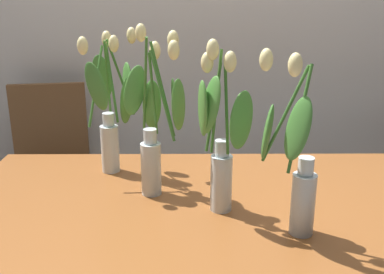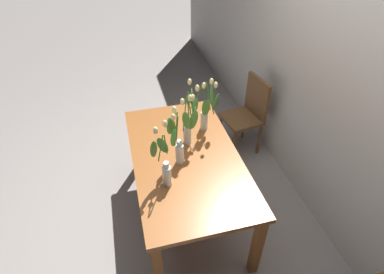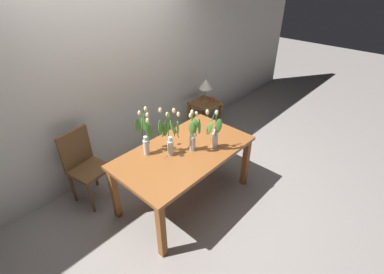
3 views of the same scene
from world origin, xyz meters
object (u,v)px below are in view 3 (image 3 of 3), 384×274
at_px(side_table, 205,109).
at_px(pillar_candle, 212,99).
at_px(tulip_vase_0, 146,136).
at_px(tulip_vase_3, 193,135).
at_px(dining_table, 184,157).
at_px(dining_chair, 84,163).
at_px(tulip_vase_1, 215,135).
at_px(tulip_vase_2, 170,136).
at_px(table_lamp, 206,85).

distance_m(side_table, pillar_candle, 0.20).
relative_size(tulip_vase_0, tulip_vase_3, 1.00).
height_order(tulip_vase_3, side_table, tulip_vase_3).
relative_size(dining_table, tulip_vase_0, 2.99).
height_order(dining_chair, side_table, dining_chair).
bearing_deg(tulip_vase_3, dining_table, 126.33).
distance_m(tulip_vase_3, pillar_candle, 1.79).
xyz_separation_m(tulip_vase_0, tulip_vase_1, (0.58, -0.49, -0.05)).
bearing_deg(side_table, tulip_vase_3, -144.83).
bearing_deg(dining_table, tulip_vase_2, 152.73).
bearing_deg(pillar_candle, tulip_vase_2, -155.88).
height_order(tulip_vase_2, tulip_vase_3, tulip_vase_2).
distance_m(tulip_vase_1, tulip_vase_2, 0.50).
distance_m(tulip_vase_0, tulip_vase_2, 0.26).
bearing_deg(tulip_vase_1, dining_table, 139.59).
bearing_deg(tulip_vase_3, tulip_vase_1, -34.77).
distance_m(dining_table, dining_chair, 1.22).
xyz_separation_m(tulip_vase_2, dining_chair, (-0.64, 0.85, -0.44)).
xyz_separation_m(tulip_vase_1, pillar_candle, (1.30, 1.06, -0.33)).
height_order(dining_table, tulip_vase_1, tulip_vase_1).
bearing_deg(table_lamp, tulip_vase_2, -152.47).
xyz_separation_m(dining_table, tulip_vase_2, (-0.14, 0.07, 0.32)).
xyz_separation_m(dining_table, tulip_vase_1, (0.26, -0.22, 0.27)).
bearing_deg(tulip_vase_3, tulip_vase_0, 137.70).
xyz_separation_m(table_lamp, pillar_candle, (0.09, -0.08, -0.27)).
distance_m(dining_table, tulip_vase_0, 0.52).
distance_m(tulip_vase_1, tulip_vase_3, 0.25).
bearing_deg(dining_table, pillar_candle, 28.18).
bearing_deg(tulip_vase_2, table_lamp, 27.53).
height_order(table_lamp, pillar_candle, table_lamp).
bearing_deg(tulip_vase_3, pillar_candle, 31.55).
height_order(tulip_vase_3, pillar_candle, tulip_vase_3).
bearing_deg(tulip_vase_1, tulip_vase_2, 143.76).
relative_size(dining_chair, side_table, 1.69).
bearing_deg(tulip_vase_3, tulip_vase_2, 142.38).
relative_size(tulip_vase_3, dining_chair, 0.58).
xyz_separation_m(dining_chair, side_table, (2.23, -0.03, -0.09)).
bearing_deg(pillar_candle, tulip_vase_3, -148.45).
height_order(tulip_vase_0, pillar_candle, tulip_vase_0).
height_order(dining_table, tulip_vase_0, tulip_vase_0).
xyz_separation_m(tulip_vase_2, table_lamp, (1.62, 0.84, -0.11)).
xyz_separation_m(tulip_vase_1, tulip_vase_2, (-0.40, 0.30, 0.05)).
relative_size(tulip_vase_1, table_lamp, 1.31).
bearing_deg(table_lamp, pillar_candle, -42.93).
height_order(dining_table, pillar_candle, dining_table).
relative_size(dining_table, tulip_vase_2, 2.85).
relative_size(tulip_vase_2, dining_chair, 0.60).
height_order(tulip_vase_1, table_lamp, tulip_vase_1).
bearing_deg(pillar_candle, dining_chair, 177.77).
bearing_deg(tulip_vase_2, pillar_candle, 24.12).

